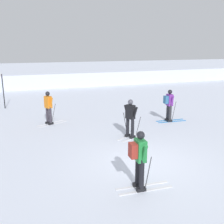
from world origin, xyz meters
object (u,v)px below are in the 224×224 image
at_px(skier_orange, 49,107).
at_px(skier_black, 130,117).
at_px(skier_purple, 169,104).
at_px(skier_green, 139,158).
at_px(trail_marker_pole, 3,92).

xyz_separation_m(skier_orange, skier_black, (3.10, -3.23, -0.00)).
distance_m(skier_purple, skier_black, 3.35).
xyz_separation_m(skier_green, skier_black, (1.47, 3.95, -0.04)).
distance_m(skier_green, skier_purple, 7.10).
distance_m(skier_black, trail_marker_pole, 9.48).
xyz_separation_m(skier_black, trail_marker_pole, (-5.42, 7.78, 0.19)).
relative_size(skier_green, skier_purple, 1.00).
xyz_separation_m(skier_orange, skier_green, (1.64, -7.17, 0.04)).
bearing_deg(skier_green, skier_orange, 102.85).
bearing_deg(skier_green, trail_marker_pole, 108.62).
bearing_deg(skier_orange, skier_green, -77.15).
height_order(skier_green, skier_black, same).
distance_m(skier_orange, trail_marker_pole, 5.11).
height_order(skier_green, trail_marker_pole, trail_marker_pole).
bearing_deg(skier_black, skier_green, -110.38).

